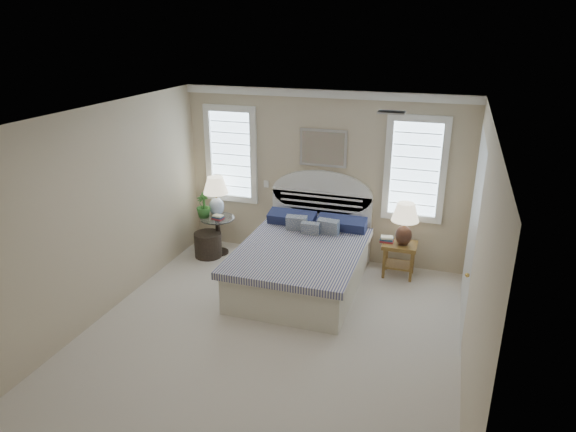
# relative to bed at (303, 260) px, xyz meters

# --- Properties ---
(floor) EXTENTS (4.50, 5.00, 0.01)m
(floor) POSITION_rel_bed_xyz_m (0.00, -1.46, -0.39)
(floor) COLOR beige
(floor) RESTS_ON ground
(ceiling) EXTENTS (4.50, 5.00, 0.01)m
(ceiling) POSITION_rel_bed_xyz_m (0.00, -1.46, 2.31)
(ceiling) COLOR silver
(ceiling) RESTS_ON wall_back
(wall_back) EXTENTS (4.50, 0.02, 2.70)m
(wall_back) POSITION_rel_bed_xyz_m (0.00, 1.04, 0.96)
(wall_back) COLOR #C7B495
(wall_back) RESTS_ON floor
(wall_left) EXTENTS (0.02, 5.00, 2.70)m
(wall_left) POSITION_rel_bed_xyz_m (-2.25, -1.46, 0.96)
(wall_left) COLOR #C7B495
(wall_left) RESTS_ON floor
(wall_right) EXTENTS (0.02, 5.00, 2.70)m
(wall_right) POSITION_rel_bed_xyz_m (2.25, -1.46, 0.96)
(wall_right) COLOR #C7B495
(wall_right) RESTS_ON floor
(crown_molding) EXTENTS (4.50, 0.08, 0.12)m
(crown_molding) POSITION_rel_bed_xyz_m (0.00, 1.00, 2.25)
(crown_molding) COLOR white
(crown_molding) RESTS_ON wall_back
(hvac_vent) EXTENTS (0.30, 0.20, 0.02)m
(hvac_vent) POSITION_rel_bed_xyz_m (1.20, -0.66, 2.29)
(hvac_vent) COLOR #B2B2B2
(hvac_vent) RESTS_ON ceiling
(switch_plate) EXTENTS (0.08, 0.01, 0.12)m
(switch_plate) POSITION_rel_bed_xyz_m (-0.95, 1.03, 0.76)
(switch_plate) COLOR white
(switch_plate) RESTS_ON wall_back
(window_left) EXTENTS (0.90, 0.06, 1.60)m
(window_left) POSITION_rel_bed_xyz_m (-1.55, 1.02, 1.21)
(window_left) COLOR silver
(window_left) RESTS_ON wall_back
(window_right) EXTENTS (0.90, 0.06, 1.60)m
(window_right) POSITION_rel_bed_xyz_m (1.40, 1.02, 1.21)
(window_right) COLOR silver
(window_right) RESTS_ON wall_back
(painting) EXTENTS (0.74, 0.04, 0.58)m
(painting) POSITION_rel_bed_xyz_m (0.00, 1.00, 1.43)
(painting) COLOR silver
(painting) RESTS_ON wall_back
(closet_door) EXTENTS (0.02, 1.80, 2.40)m
(closet_door) POSITION_rel_bed_xyz_m (2.23, -0.26, 0.81)
(closet_door) COLOR silver
(closet_door) RESTS_ON floor
(bed) EXTENTS (1.72, 2.28, 1.47)m
(bed) POSITION_rel_bed_xyz_m (0.00, 0.00, 0.00)
(bed) COLOR beige
(bed) RESTS_ON floor
(side_table_left) EXTENTS (0.56, 0.56, 0.63)m
(side_table_left) POSITION_rel_bed_xyz_m (-1.65, 0.59, 0.00)
(side_table_left) COLOR black
(side_table_left) RESTS_ON floor
(nightstand_right) EXTENTS (0.50, 0.40, 0.53)m
(nightstand_right) POSITION_rel_bed_xyz_m (1.30, 0.69, 0.00)
(nightstand_right) COLOR olive
(nightstand_right) RESTS_ON floor
(floor_pot) EXTENTS (0.55, 0.55, 0.41)m
(floor_pot) POSITION_rel_bed_xyz_m (-1.76, 0.43, -0.18)
(floor_pot) COLOR black
(floor_pot) RESTS_ON floor
(lamp_left) EXTENTS (0.53, 0.53, 0.67)m
(lamp_left) POSITION_rel_bed_xyz_m (-1.71, 0.70, 0.65)
(lamp_left) COLOR white
(lamp_left) RESTS_ON side_table_left
(lamp_right) EXTENTS (0.48, 0.48, 0.66)m
(lamp_right) POSITION_rel_bed_xyz_m (1.34, 0.67, 0.54)
(lamp_right) COLOR black
(lamp_right) RESTS_ON nightstand_right
(potted_plant) EXTENTS (0.30, 0.30, 0.41)m
(potted_plant) POSITION_rel_bed_xyz_m (-1.87, 0.55, 0.45)
(potted_plant) COLOR #336628
(potted_plant) RESTS_ON side_table_left
(books_left) EXTENTS (0.20, 0.16, 0.07)m
(books_left) POSITION_rel_bed_xyz_m (-1.61, 0.54, 0.28)
(books_left) COLOR #A62933
(books_left) RESTS_ON side_table_left
(books_right) EXTENTS (0.21, 0.16, 0.08)m
(books_right) POSITION_rel_bed_xyz_m (1.10, 0.70, 0.18)
(books_right) COLOR #A62933
(books_right) RESTS_ON nightstand_right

